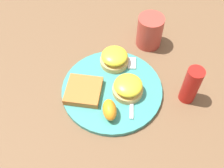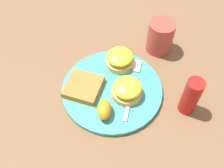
{
  "view_description": "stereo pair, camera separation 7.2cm",
  "coord_description": "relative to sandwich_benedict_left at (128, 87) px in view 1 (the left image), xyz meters",
  "views": [
    {
      "loc": [
        -0.42,
        0.08,
        0.62
      ],
      "look_at": [
        0.0,
        0.0,
        0.03
      ],
      "focal_mm": 42.0,
      "sensor_mm": 36.0,
      "label": 1
    },
    {
      "loc": [
        -0.42,
        0.01,
        0.62
      ],
      "look_at": [
        0.0,
        0.0,
        0.03
      ],
      "focal_mm": 42.0,
      "sensor_mm": 36.0,
      "label": 2
    }
  ],
  "objects": [
    {
      "name": "ground_plane",
      "position": [
        0.02,
        0.04,
        -0.04
      ],
      "size": [
        1.1,
        1.1,
        0.0
      ],
      "primitive_type": "plane",
      "color": "brown"
    },
    {
      "name": "plate",
      "position": [
        0.02,
        0.04,
        -0.03
      ],
      "size": [
        0.28,
        0.28,
        0.01
      ],
      "primitive_type": "cylinder",
      "color": "teal",
      "rests_on": "ground_plane"
    },
    {
      "name": "sandwich_benedict_left",
      "position": [
        0.0,
        0.0,
        0.0
      ],
      "size": [
        0.08,
        0.08,
        0.05
      ],
      "color": "tan",
      "rests_on": "plate"
    },
    {
      "name": "sandwich_benedict_right",
      "position": [
        0.11,
        0.02,
        0.0
      ],
      "size": [
        0.08,
        0.08,
        0.05
      ],
      "color": "tan",
      "rests_on": "plate"
    },
    {
      "name": "hashbrown_patty",
      "position": [
        0.02,
        0.12,
        -0.01
      ],
      "size": [
        0.12,
        0.12,
        0.02
      ],
      "primitive_type": "cube",
      "rotation": [
        0.0,
        0.0,
        -0.34
      ],
      "color": "#B2672D",
      "rests_on": "plate"
    },
    {
      "name": "orange_wedge",
      "position": [
        -0.06,
        0.06,
        -0.0
      ],
      "size": [
        0.06,
        0.04,
        0.04
      ],
      "primitive_type": "ellipsoid",
      "rotation": [
        0.0,
        0.0,
        3.09
      ],
      "color": "orange",
      "rests_on": "plate"
    },
    {
      "name": "fork",
      "position": [
        0.03,
        -0.02,
        -0.02
      ],
      "size": [
        0.21,
        0.07,
        0.0
      ],
      "color": "silver",
      "rests_on": "plate"
    },
    {
      "name": "cup",
      "position": [
        0.19,
        -0.11,
        0.01
      ],
      "size": [
        0.11,
        0.08,
        0.1
      ],
      "color": "#B23D33",
      "rests_on": "ground_plane"
    },
    {
      "name": "condiment_bottle",
      "position": [
        -0.04,
        -0.16,
        0.02
      ],
      "size": [
        0.04,
        0.04,
        0.12
      ],
      "primitive_type": "cylinder",
      "color": "#B21914",
      "rests_on": "ground_plane"
    }
  ]
}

